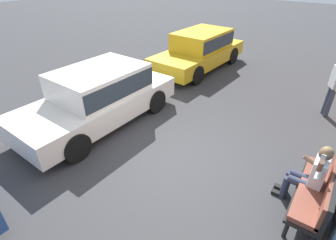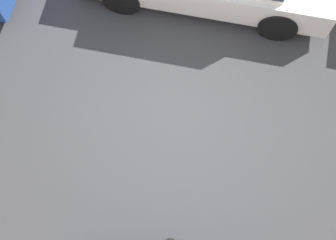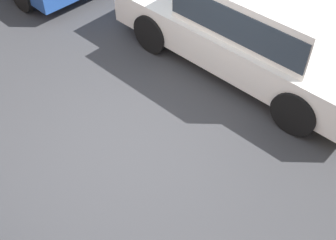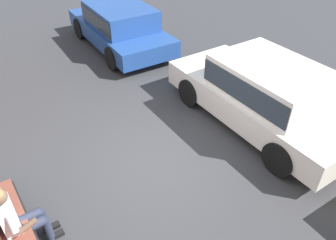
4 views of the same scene
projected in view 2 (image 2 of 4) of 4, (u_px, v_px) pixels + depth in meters
ground_plane at (176, 107)px, 7.17m from camera, size 60.00×60.00×0.00m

